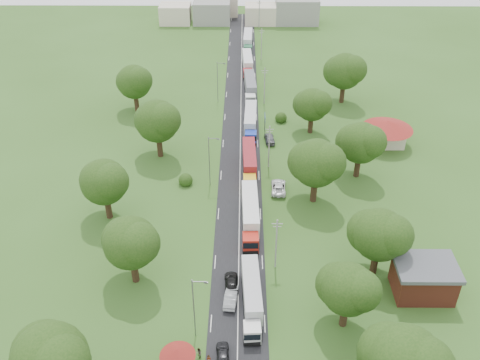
{
  "coord_description": "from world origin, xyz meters",
  "views": [
    {
      "loc": [
        0.65,
        -66.5,
        55.87
      ],
      "look_at": [
        0.06,
        11.98,
        3.0
      ],
      "focal_mm": 40.0,
      "sensor_mm": 36.0,
      "label": 1
    }
  ],
  "objects_px": {
    "truck_0": "(252,296)",
    "car_lane_mid": "(231,297)",
    "guard_booth": "(178,356)",
    "info_sign": "(265,120)",
    "car_lane_front": "(223,354)",
    "pedestrian_near": "(209,360)"
  },
  "relations": [
    {
      "from": "info_sign",
      "to": "pedestrian_near",
      "type": "xyz_separation_m",
      "value": [
        -8.7,
        -59.5,
        -2.19
      ]
    },
    {
      "from": "truck_0",
      "to": "info_sign",
      "type": "bearing_deg",
      "value": 86.18
    },
    {
      "from": "guard_booth",
      "to": "truck_0",
      "type": "bearing_deg",
      "value": 48.22
    },
    {
      "from": "info_sign",
      "to": "truck_0",
      "type": "bearing_deg",
      "value": -93.82
    },
    {
      "from": "info_sign",
      "to": "car_lane_front",
      "type": "relative_size",
      "value": 1.01
    },
    {
      "from": "info_sign",
      "to": "car_lane_front",
      "type": "distance_m",
      "value": 58.96
    },
    {
      "from": "guard_booth",
      "to": "info_sign",
      "type": "relative_size",
      "value": 1.07
    },
    {
      "from": "guard_booth",
      "to": "pedestrian_near",
      "type": "distance_m",
      "value": 3.97
    },
    {
      "from": "truck_0",
      "to": "car_lane_mid",
      "type": "xyz_separation_m",
      "value": [
        -2.87,
        0.92,
        -1.19
      ]
    },
    {
      "from": "truck_0",
      "to": "car_lane_mid",
      "type": "height_order",
      "value": "truck_0"
    },
    {
      "from": "car_lane_mid",
      "to": "truck_0",
      "type": "bearing_deg",
      "value": 168.13
    },
    {
      "from": "car_lane_mid",
      "to": "pedestrian_near",
      "type": "distance_m",
      "value": 10.85
    },
    {
      "from": "guard_booth",
      "to": "truck_0",
      "type": "height_order",
      "value": "truck_0"
    },
    {
      "from": "guard_booth",
      "to": "pedestrian_near",
      "type": "xyz_separation_m",
      "value": [
        3.7,
        0.5,
        -1.35
      ]
    },
    {
      "from": "info_sign",
      "to": "truck_0",
      "type": "xyz_separation_m",
      "value": [
        -3.33,
        -49.85,
        -1.01
      ]
    },
    {
      "from": "car_lane_front",
      "to": "truck_0",
      "type": "bearing_deg",
      "value": -117.27
    },
    {
      "from": "info_sign",
      "to": "pedestrian_near",
      "type": "distance_m",
      "value": 60.17
    },
    {
      "from": "pedestrian_near",
      "to": "truck_0",
      "type": "bearing_deg",
      "value": 44.57
    },
    {
      "from": "guard_booth",
      "to": "pedestrian_near",
      "type": "relative_size",
      "value": 2.72
    },
    {
      "from": "truck_0",
      "to": "car_lane_front",
      "type": "distance_m",
      "value": 9.48
    },
    {
      "from": "car_lane_mid",
      "to": "info_sign",
      "type": "bearing_deg",
      "value": -91.36
    },
    {
      "from": "truck_0",
      "to": "car_lane_mid",
      "type": "distance_m",
      "value": 3.24
    }
  ]
}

